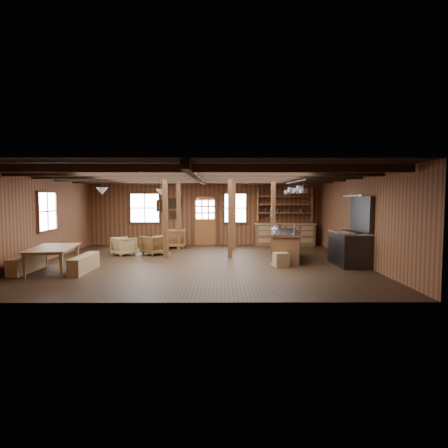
{
  "coord_description": "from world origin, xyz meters",
  "views": [
    {
      "loc": [
        0.71,
        -11.66,
        2.04
      ],
      "look_at": [
        0.79,
        0.8,
        1.17
      ],
      "focal_mm": 30.0,
      "sensor_mm": 36.0,
      "label": 1
    }
  ],
  "objects": [
    {
      "name": "window_left",
      "position": [
        -4.96,
        0.5,
        1.6
      ],
      "size": [
        0.14,
        1.24,
        1.32
      ],
      "color": "white",
      "rests_on": "wall_back"
    },
    {
      "name": "commercial_range",
      "position": [
        4.64,
        -0.44,
        0.67
      ],
      "size": [
        0.89,
        1.73,
        2.13
      ],
      "color": "#2C2C2F",
      "rests_on": "floor"
    },
    {
      "name": "pendant_lamps",
      "position": [
        -2.25,
        1.0,
        2.25
      ],
      "size": [
        1.86,
        2.36,
        0.66
      ],
      "color": "#2C2C2F",
      "rests_on": "ceiling"
    },
    {
      "name": "pot_rack",
      "position": [
        3.07,
        0.34,
        2.28
      ],
      "size": [
        0.4,
        3.0,
        0.41
      ],
      "color": "#2C2C2F",
      "rests_on": "ceiling"
    },
    {
      "name": "armchair_a",
      "position": [
        -1.72,
        1.73,
        0.35
      ],
      "size": [
        1.06,
        1.06,
        0.69
      ],
      "primitive_type": "imported",
      "rotation": [
        0.0,
        0.0,
        3.93
      ],
      "color": "brown",
      "rests_on": "floor"
    },
    {
      "name": "step_stool",
      "position": [
        2.47,
        -0.69,
        0.21
      ],
      "size": [
        0.54,
        0.45,
        0.42
      ],
      "primitive_type": "cube",
      "rotation": [
        0.0,
        0.0,
        0.28
      ],
      "color": "olive",
      "rests_on": "floor"
    },
    {
      "name": "armchair_c",
      "position": [
        -2.77,
        1.6,
        0.32
      ],
      "size": [
        0.99,
        0.99,
        0.65
      ],
      "primitive_type": "imported",
      "rotation": [
        0.0,
        0.0,
        2.34
      ],
      "color": "olive",
      "rests_on": "floor"
    },
    {
      "name": "counter_pot",
      "position": [
        2.69,
        1.5,
        1.02
      ],
      "size": [
        0.27,
        0.27,
        0.16
      ],
      "primitive_type": "cylinder",
      "color": "silver",
      "rests_on": "kitchen_island"
    },
    {
      "name": "dining_table",
      "position": [
        -3.9,
        -1.41,
        0.34
      ],
      "size": [
        1.35,
        2.08,
        0.68
      ],
      "primitive_type": "imported",
      "rotation": [
        0.0,
        0.0,
        1.72
      ],
      "color": "olive",
      "rests_on": "floor"
    },
    {
      "name": "back_door",
      "position": [
        0.0,
        4.45,
        0.88
      ],
      "size": [
        1.02,
        0.08,
        2.15
      ],
      "color": "brown",
      "rests_on": "floor"
    },
    {
      "name": "timber_posts",
      "position": [
        0.52,
        2.08,
        1.4
      ],
      "size": [
        3.95,
        2.35,
        2.8
      ],
      "color": "#472214",
      "rests_on": "floor"
    },
    {
      "name": "bench_wall",
      "position": [
        -4.65,
        -1.41,
        0.23
      ],
      "size": [
        0.31,
        1.66,
        0.46
      ],
      "primitive_type": "cube",
      "color": "olive",
      "rests_on": "floor"
    },
    {
      "name": "notice_boards",
      "position": [
        -1.5,
        4.46,
        1.64
      ],
      "size": [
        1.08,
        0.03,
        0.9
      ],
      "color": "beige",
      "rests_on": "wall_back"
    },
    {
      "name": "kitchen_island",
      "position": [
        2.8,
        0.64,
        0.48
      ],
      "size": [
        1.21,
        2.6,
        1.2
      ],
      "rotation": [
        0.0,
        0.0,
        -0.13
      ],
      "color": "brown",
      "rests_on": "floor"
    },
    {
      "name": "room",
      "position": [
        0.0,
        0.0,
        1.4
      ],
      "size": [
        10.04,
        9.04,
        2.84
      ],
      "color": "black",
      "rests_on": "ground"
    },
    {
      "name": "bowl",
      "position": [
        2.51,
        1.12,
        0.97
      ],
      "size": [
        0.3,
        0.3,
        0.06
      ],
      "primitive_type": "imported",
      "rotation": [
        0.0,
        0.0,
        -0.3
      ],
      "color": "silver",
      "rests_on": "kitchen_island"
    },
    {
      "name": "ceiling_joists",
      "position": [
        0.0,
        0.18,
        2.68
      ],
      "size": [
        9.8,
        8.82,
        0.18
      ],
      "color": "black",
      "rests_on": "ceiling"
    },
    {
      "name": "armchair_b",
      "position": [
        -1.2,
        3.52,
        0.39
      ],
      "size": [
        0.91,
        0.93,
        0.79
      ],
      "primitive_type": "imported",
      "rotation": [
        0.0,
        0.0,
        3.23
      ],
      "color": "brown",
      "rests_on": "floor"
    },
    {
      "name": "window_back_left",
      "position": [
        -2.6,
        4.46,
        1.6
      ],
      "size": [
        1.32,
        0.06,
        1.32
      ],
      "color": "white",
      "rests_on": "wall_back"
    },
    {
      "name": "bench_aisle",
      "position": [
        -3.09,
        -1.41,
        0.23
      ],
      "size": [
        0.31,
        1.65,
        0.45
      ],
      "primitive_type": "cube",
      "color": "olive",
      "rests_on": "floor"
    },
    {
      "name": "back_counter",
      "position": [
        3.4,
        4.2,
        0.6
      ],
      "size": [
        2.55,
        0.6,
        2.45
      ],
      "color": "brown",
      "rests_on": "floor"
    },
    {
      "name": "window_back_right",
      "position": [
        1.3,
        4.46,
        1.6
      ],
      "size": [
        1.02,
        0.06,
        1.32
      ],
      "color": "white",
      "rests_on": "wall_back"
    }
  ]
}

